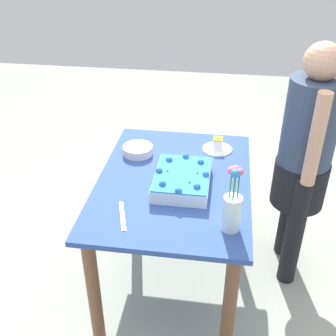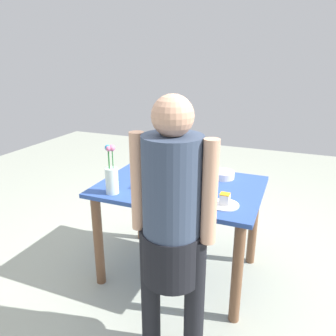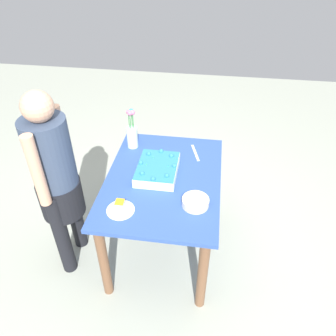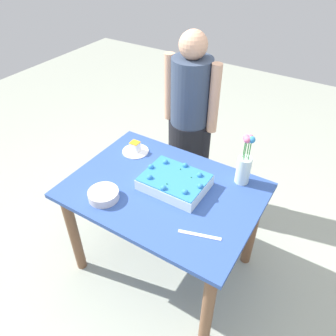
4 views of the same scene
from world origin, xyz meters
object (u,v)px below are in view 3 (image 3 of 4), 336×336
at_px(serving_plate_with_slice, 120,208).
at_px(person_standing, 56,176).
at_px(fruit_bowl, 195,202).
at_px(sheet_cake, 157,169).
at_px(cake_knife, 195,153).
at_px(flower_vase, 132,134).

distance_m(serving_plate_with_slice, person_standing, 0.53).
bearing_deg(fruit_bowl, sheet_cake, -134.46).
distance_m(cake_knife, fruit_bowl, 0.62).
height_order(serving_plate_with_slice, cake_knife, serving_plate_with_slice).
distance_m(serving_plate_with_slice, flower_vase, 0.77).
xyz_separation_m(sheet_cake, person_standing, (0.27, -0.67, 0.06)).
relative_size(fruit_bowl, person_standing, 0.12).
xyz_separation_m(serving_plate_with_slice, fruit_bowl, (-0.12, 0.48, 0.00)).
distance_m(cake_knife, person_standing, 1.10).
relative_size(serving_plate_with_slice, fruit_bowl, 1.02).
height_order(fruit_bowl, person_standing, person_standing).
bearing_deg(fruit_bowl, flower_vase, -137.73).
bearing_deg(serving_plate_with_slice, person_standing, -107.89).
distance_m(serving_plate_with_slice, fruit_bowl, 0.50).
height_order(sheet_cake, serving_plate_with_slice, sheet_cake).
xyz_separation_m(sheet_cake, flower_vase, (-0.33, -0.27, 0.08)).
bearing_deg(flower_vase, fruit_bowl, 42.27).
bearing_deg(serving_plate_with_slice, cake_knife, 149.61).
height_order(cake_knife, fruit_bowl, fruit_bowl).
bearing_deg(sheet_cake, person_standing, -68.30).
xyz_separation_m(sheet_cake, serving_plate_with_slice, (0.43, -0.17, -0.02)).
relative_size(flower_vase, fruit_bowl, 1.88).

